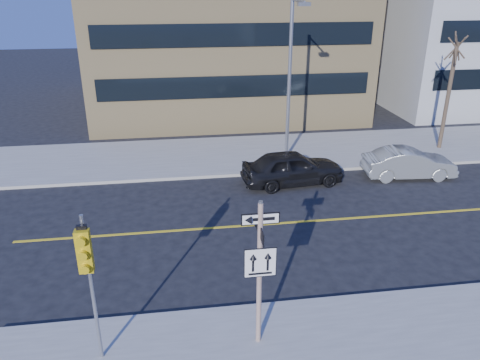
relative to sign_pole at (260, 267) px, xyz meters
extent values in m
plane|color=black|center=(0.00, 2.51, -2.44)|extent=(120.00, 120.00, 0.00)
cylinder|color=beige|center=(0.00, 0.01, -0.29)|extent=(0.13, 0.13, 4.00)
cylinder|color=gray|center=(0.00, 0.01, 1.74)|extent=(0.10, 0.10, 0.06)
cube|color=black|center=(0.00, 0.01, 1.31)|extent=(0.92, 0.03, 0.30)
cube|color=black|center=(0.00, 0.01, 0.96)|extent=(0.03, 0.92, 0.30)
cube|color=white|center=(0.00, -0.07, 0.16)|extent=(0.80, 0.03, 0.80)
cylinder|color=gray|center=(-4.00, 0.01, -0.29)|extent=(0.09, 0.09, 4.00)
cube|color=gold|center=(-4.00, -0.19, 0.91)|extent=(0.32, 0.22, 1.05)
sphere|color=#8C0705|center=(-4.00, -0.31, 1.26)|extent=(0.17, 0.17, 0.17)
sphere|color=black|center=(-4.00, -0.31, 0.91)|extent=(0.17, 0.17, 0.17)
sphere|color=black|center=(-4.00, -0.31, 0.56)|extent=(0.17, 0.17, 0.17)
imported|color=black|center=(3.51, 10.32, -1.63)|extent=(2.41, 4.93, 1.62)
imported|color=gray|center=(9.32, 10.29, -1.72)|extent=(1.87, 4.48, 1.44)
cylinder|color=gray|center=(4.00, 13.51, 1.71)|extent=(0.18, 0.18, 8.00)
cylinder|color=gray|center=(4.00, 12.51, 5.61)|extent=(0.10, 2.20, 0.10)
cube|color=gray|center=(4.00, 11.51, 5.51)|extent=(0.55, 0.30, 0.16)
cylinder|color=#362B20|center=(13.00, 13.81, 0.61)|extent=(0.22, 0.22, 5.80)
camera|label=1|loc=(-1.87, -9.49, 6.42)|focal=35.00mm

